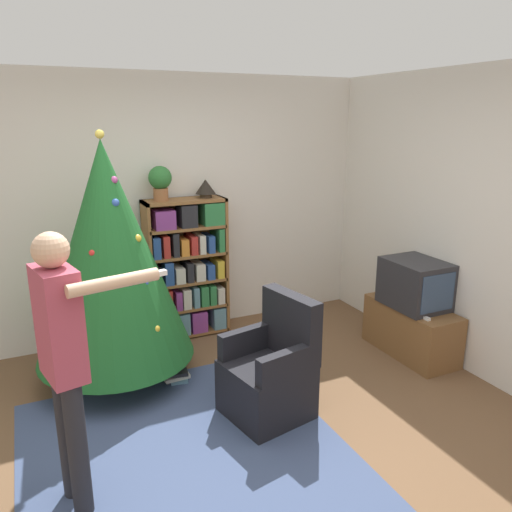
# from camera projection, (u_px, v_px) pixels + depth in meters

# --- Properties ---
(ground_plane) EXTENTS (14.00, 14.00, 0.00)m
(ground_plane) POSITION_uv_depth(u_px,v_px,m) (245.00, 444.00, 3.45)
(ground_plane) COLOR brown
(wall_back) EXTENTS (8.00, 0.10, 2.60)m
(wall_back) POSITION_uv_depth(u_px,v_px,m) (157.00, 209.00, 4.98)
(wall_back) COLOR silver
(wall_back) RESTS_ON ground_plane
(wall_right) EXTENTS (0.10, 8.00, 2.60)m
(wall_right) POSITION_uv_depth(u_px,v_px,m) (500.00, 230.00, 4.02)
(wall_right) COLOR silver
(wall_right) RESTS_ON ground_plane
(area_rug) EXTENTS (2.09, 2.18, 0.01)m
(area_rug) POSITION_uv_depth(u_px,v_px,m) (185.00, 451.00, 3.36)
(area_rug) COLOR #3D4C70
(area_rug) RESTS_ON ground_plane
(bookshelf) EXTENTS (0.80, 0.31, 1.41)m
(bookshelf) POSITION_uv_depth(u_px,v_px,m) (187.00, 270.00, 5.02)
(bookshelf) COLOR brown
(bookshelf) RESTS_ON ground_plane
(tv_stand) EXTENTS (0.42, 0.93, 0.48)m
(tv_stand) POSITION_uv_depth(u_px,v_px,m) (411.00, 330.00, 4.72)
(tv_stand) COLOR brown
(tv_stand) RESTS_ON ground_plane
(television) EXTENTS (0.45, 0.57, 0.44)m
(television) POSITION_uv_depth(u_px,v_px,m) (415.00, 284.00, 4.59)
(television) COLOR #28282D
(television) RESTS_ON tv_stand
(game_remote) EXTENTS (0.04, 0.12, 0.02)m
(game_remote) POSITION_uv_depth(u_px,v_px,m) (424.00, 317.00, 4.36)
(game_remote) COLOR white
(game_remote) RESTS_ON tv_stand
(christmas_tree) EXTENTS (1.30, 1.30, 2.09)m
(christmas_tree) POSITION_uv_depth(u_px,v_px,m) (109.00, 253.00, 4.03)
(christmas_tree) COLOR #4C3323
(christmas_tree) RESTS_ON ground_plane
(armchair) EXTENTS (0.67, 0.66, 0.92)m
(armchair) POSITION_uv_depth(u_px,v_px,m) (271.00, 374.00, 3.74)
(armchair) COLOR black
(armchair) RESTS_ON ground_plane
(standing_person) EXTENTS (0.69, 0.46, 1.63)m
(standing_person) POSITION_uv_depth(u_px,v_px,m) (64.00, 352.00, 2.68)
(standing_person) COLOR #232328
(standing_person) RESTS_ON ground_plane
(potted_plant) EXTENTS (0.22, 0.22, 0.33)m
(potted_plant) POSITION_uv_depth(u_px,v_px,m) (160.00, 181.00, 4.70)
(potted_plant) COLOR #935B38
(potted_plant) RESTS_ON bookshelf
(table_lamp) EXTENTS (0.20, 0.20, 0.18)m
(table_lamp) POSITION_uv_depth(u_px,v_px,m) (206.00, 187.00, 4.90)
(table_lamp) COLOR #473828
(table_lamp) RESTS_ON bookshelf
(book_pile_near_tree) EXTENTS (0.22, 0.15, 0.09)m
(book_pile_near_tree) POSITION_uv_depth(u_px,v_px,m) (177.00, 376.00, 4.25)
(book_pile_near_tree) COLOR #5B899E
(book_pile_near_tree) RESTS_ON ground_plane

